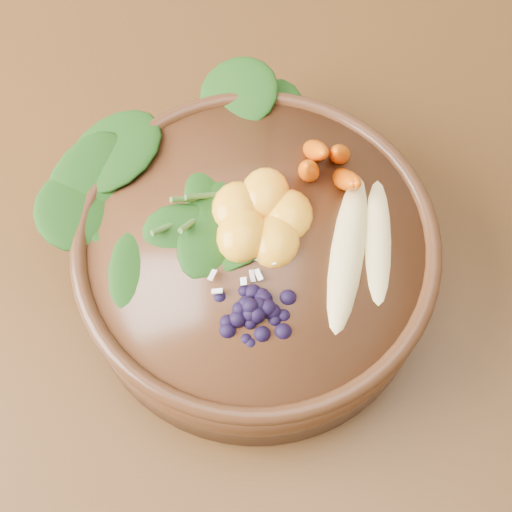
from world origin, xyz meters
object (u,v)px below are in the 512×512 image
kale_heap (209,154)px  banana_halves (365,238)px  stoneware_bowl (256,261)px  mandarin_cluster (261,209)px  carrot_cluster (334,134)px  blueberry_pile (250,300)px  dining_table (377,358)px

kale_heap → banana_halves: size_ratio=1.15×
stoneware_bowl → banana_halves: size_ratio=1.76×
stoneware_bowl → mandarin_cluster: bearing=87.1°
stoneware_bowl → carrot_cluster: size_ratio=3.62×
kale_heap → blueberry_pile: (0.06, -0.13, -0.00)m
kale_heap → carrot_cluster: 0.11m
dining_table → carrot_cluster: bearing=125.9°
carrot_cluster → blueberry_pile: (-0.05, -0.16, -0.02)m
kale_heap → mandarin_cluster: size_ratio=2.07×
banana_halves → stoneware_bowl: bearing=-177.3°
banana_halves → blueberry_pile: 0.11m
banana_halves → kale_heap: bearing=156.5°
stoneware_bowl → carrot_cluster: 0.14m
kale_heap → mandarin_cluster: kale_heap is taller
dining_table → kale_heap: 0.29m
carrot_cluster → stoneware_bowl: bearing=-123.7°
dining_table → carrot_cluster: 0.27m
dining_table → carrot_cluster: size_ratio=17.97×
mandarin_cluster → blueberry_pile: size_ratio=0.69×
carrot_cluster → banana_halves: (0.04, -0.08, -0.03)m
kale_heap → carrot_cluster: carrot_cluster is taller
stoneware_bowl → blueberry_pile: size_ratio=2.16×
kale_heap → carrot_cluster: bearing=13.9°
carrot_cluster → blueberry_pile: carrot_cluster is taller
kale_heap → blueberry_pile: kale_heap is taller
banana_halves → blueberry_pile: blueberry_pile is taller
stoneware_bowl → banana_halves: 0.11m
mandarin_cluster → banana_halves: bearing=-6.4°
dining_table → stoneware_bowl: 0.19m
dining_table → banana_halves: (-0.04, 0.04, 0.20)m
banana_halves → blueberry_pile: size_ratio=1.23×
stoneware_bowl → banana_halves: bearing=6.1°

